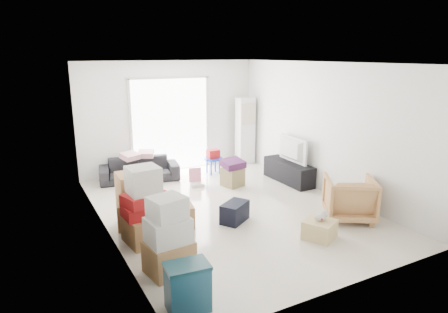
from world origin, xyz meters
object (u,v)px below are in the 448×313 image
tv_console (289,172)px  armchair (350,196)px  ottoman (233,177)px  kids_table (213,157)px  wood_crate (320,229)px  storage_bins (188,287)px  sofa (139,166)px  television (289,159)px  ac_tower (245,131)px

tv_console → armchair: size_ratio=1.68×
armchair → ottoman: armchair is taller
kids_table → wood_crate: (-0.10, -3.97, -0.27)m
storage_bins → kids_table: kids_table is taller
tv_console → sofa: bearing=150.2°
sofa → wood_crate: sofa is taller
television → sofa: 3.44m
storage_bins → ac_tower: bearing=53.1°
tv_console → armchair: (-0.36, -2.22, 0.19)m
tv_console → kids_table: kids_table is taller
ac_tower → television: ac_tower is taller
kids_table → wood_crate: size_ratio=1.34×
television → armchair: (-0.36, -2.22, -0.11)m
ottoman → kids_table: 1.06m
ac_tower → storage_bins: size_ratio=3.06×
television → sofa: (-2.98, 1.71, -0.19)m
tv_console → television: size_ratio=1.43×
ottoman → kids_table: bearing=87.7°
television → kids_table: size_ratio=1.66×
ottoman → wood_crate: size_ratio=0.91×
television → ottoman: television is taller
tv_console → armchair: armchair is taller
wood_crate → tv_console: bearing=62.6°
armchair → television: bearing=-66.1°
armchair → tv_console: bearing=-66.1°
sofa → wood_crate: (1.65, -4.29, -0.20)m
wood_crate → sofa: bearing=111.0°
television → sofa: sofa is taller
sofa → armchair: size_ratio=2.12×
sofa → ottoman: (1.71, -1.36, -0.15)m
armchair → ottoman: bearing=-37.3°
sofa → wood_crate: size_ratio=3.99×
armchair → storage_bins: bearing=49.5°
wood_crate → ac_tower: bearing=73.9°
ac_tower → storage_bins: 6.44m
armchair → storage_bins: 3.70m
sofa → armchair: 4.73m
armchair → wood_crate: bearing=53.0°
television → wood_crate: television is taller
television → wood_crate: bearing=154.9°
ac_tower → sofa: ac_tower is taller
sofa → armchair: bearing=-44.9°
sofa → television: bearing=-18.5°
armchair → wood_crate: armchair is taller
ac_tower → television: (0.05, -1.86, -0.34)m
ottoman → wood_crate: bearing=-91.1°
ac_tower → kids_table: 1.35m
sofa → storage_bins: bearing=-89.1°
television → kids_table: (-1.23, 1.39, -0.11)m
sofa → storage_bins: 5.07m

